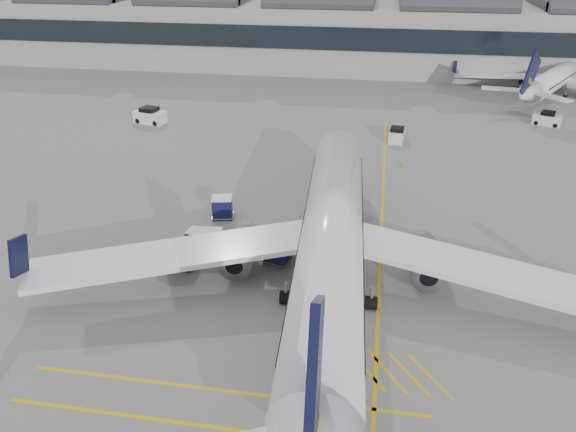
% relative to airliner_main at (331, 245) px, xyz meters
% --- Properties ---
extents(ground, '(220.00, 220.00, 0.00)m').
position_rel_airliner_main_xyz_m(ground, '(-6.60, -0.62, -3.47)').
color(ground, gray).
rests_on(ground, ground).
extents(terminal, '(200.00, 20.45, 12.40)m').
position_rel_airliner_main_xyz_m(terminal, '(-6.60, 71.31, 2.66)').
color(terminal, '#9E9E99').
rests_on(terminal, ground).
extents(apron_markings, '(0.25, 60.00, 0.01)m').
position_rel_airliner_main_xyz_m(apron_markings, '(3.40, 9.38, -3.47)').
color(apron_markings, gold).
rests_on(apron_markings, ground).
extents(airliner_main, '(40.66, 44.51, 11.83)m').
position_rel_airliner_main_xyz_m(airliner_main, '(0.00, 0.00, 0.00)').
color(airliner_main, white).
rests_on(airliner_main, ground).
extents(airliner_far, '(26.79, 29.55, 8.73)m').
position_rel_airliner_main_xyz_m(airliner_far, '(28.06, 56.55, -0.91)').
color(airliner_far, white).
rests_on(airliner_far, ground).
extents(belt_loader, '(4.83, 2.85, 1.92)m').
position_rel_airliner_main_xyz_m(belt_loader, '(-2.55, 4.59, -2.91)').
color(belt_loader, silver).
rests_on(belt_loader, ground).
extents(baggage_cart_a, '(2.27, 2.05, 1.98)m').
position_rel_airliner_main_xyz_m(baggage_cart_a, '(-4.20, 2.82, -2.41)').
color(baggage_cart_a, gray).
rests_on(baggage_cart_a, ground).
extents(baggage_cart_b, '(1.84, 1.57, 1.78)m').
position_rel_airliner_main_xyz_m(baggage_cart_b, '(-9.45, 3.55, -2.52)').
color(baggage_cart_b, gray).
rests_on(baggage_cart_b, ground).
extents(baggage_cart_c, '(2.09, 1.84, 1.92)m').
position_rel_airliner_main_xyz_m(baggage_cart_c, '(-10.17, 9.17, -2.45)').
color(baggage_cart_c, gray).
rests_on(baggage_cart_c, ground).
extents(baggage_cart_d, '(1.85, 1.62, 1.71)m').
position_rel_airliner_main_xyz_m(baggage_cart_d, '(-10.55, 3.53, -2.56)').
color(baggage_cart_d, gray).
rests_on(baggage_cart_d, ground).
extents(ramp_agent_a, '(0.73, 0.60, 1.73)m').
position_rel_airliner_main_xyz_m(ramp_agent_a, '(0.80, 6.72, -2.61)').
color(ramp_agent_a, '#FB420D').
rests_on(ramp_agent_a, ground).
extents(ramp_agent_b, '(1.02, 0.86, 1.87)m').
position_rel_airliner_main_xyz_m(ramp_agent_b, '(0.03, 5.00, -2.54)').
color(ramp_agent_b, orange).
rests_on(ramp_agent_b, ground).
extents(pushback_tug, '(2.72, 1.71, 1.51)m').
position_rel_airliner_main_xyz_m(pushback_tug, '(-11.32, 1.11, -2.81)').
color(pushback_tug, '#494C41').
rests_on(pushback_tug, ground).
extents(safety_cone_nose, '(0.35, 0.35, 0.48)m').
position_rel_airliner_main_xyz_m(safety_cone_nose, '(5.18, 23.75, -3.23)').
color(safety_cone_nose, '#F24C0A').
rests_on(safety_cone_nose, ground).
extents(safety_cone_engine, '(0.37, 0.37, 0.52)m').
position_rel_airliner_main_xyz_m(safety_cone_engine, '(6.70, 5.81, -3.22)').
color(safety_cone_engine, '#F24C0A').
rests_on(safety_cone_engine, ground).
extents(service_van_left, '(4.30, 2.81, 2.03)m').
position_rel_airliner_main_xyz_m(service_van_left, '(-26.51, 33.53, -2.57)').
color(service_van_left, silver).
rests_on(service_van_left, ground).
extents(service_van_mid, '(1.97, 3.41, 1.67)m').
position_rel_airliner_main_xyz_m(service_van_mid, '(4.72, 31.65, -2.73)').
color(service_van_mid, silver).
rests_on(service_van_mid, ground).
extents(service_van_right, '(3.76, 2.76, 1.74)m').
position_rel_airliner_main_xyz_m(service_van_right, '(23.56, 41.08, -2.70)').
color(service_van_right, silver).
rests_on(service_van_right, ground).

